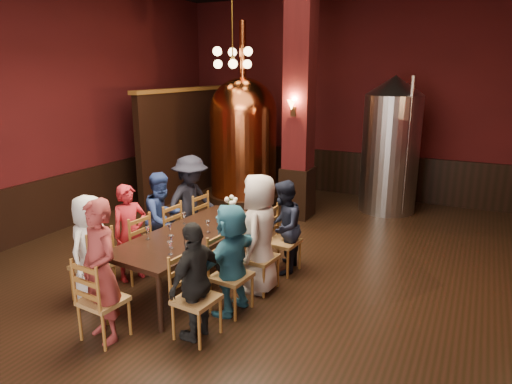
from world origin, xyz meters
The scene contains 39 objects.
room centered at (0.00, 0.00, 2.25)m, with size 10.00×10.02×4.50m.
wainscot_back centered at (0.00, 4.96, 0.50)m, with size 7.90×0.08×1.00m, color black.
wainscot_left centered at (-3.96, 0.00, 0.50)m, with size 0.08×9.90×1.00m, color black.
column centered at (-0.30, 2.80, 2.25)m, with size 0.58×0.58×4.50m, color #440E10.
partition centered at (-3.20, 3.20, 1.20)m, with size 0.22×3.50×2.40m, color black.
pendant_cluster centered at (-1.80, 2.90, 3.10)m, with size 0.90×0.90×1.70m, color #A57226, non-canonical shape.
sconce_column centered at (-0.30, 2.50, 2.20)m, with size 0.20×0.20×0.36m, color black, non-canonical shape.
dining_table centered at (-0.46, -0.65, 0.69)m, with size 1.20×2.48×0.75m.
chair_0 centered at (-1.39, -1.57, 0.46)m, with size 0.46×0.46×0.92m, color #905B24, non-canonical shape.
person_0 centered at (-1.39, -1.57, 0.69)m, with size 0.68×0.44×1.39m, color white.
chair_1 centered at (-1.33, -0.91, 0.46)m, with size 0.46×0.46×0.92m, color #905B24, non-canonical shape.
person_1 centered at (-1.33, -0.91, 0.69)m, with size 0.50×0.33×1.37m, color #A51C26.
chair_2 centered at (-1.27, -0.25, 0.46)m, with size 0.46×0.46×0.92m, color #905B24, non-canonical shape.
person_2 centered at (-1.27, -0.25, 0.71)m, with size 0.69×0.34×1.42m, color navy.
chair_3 centered at (-1.22, 0.42, 0.46)m, with size 0.46×0.46×0.92m, color #905B24, non-canonical shape.
person_3 centered at (-1.22, 0.42, 0.78)m, with size 1.01×0.58×1.56m, color black.
chair_4 centered at (0.30, -1.72, 0.46)m, with size 0.46×0.46×0.92m, color #905B24, non-canonical shape.
person_4 centered at (0.30, -1.72, 0.67)m, with size 0.79×0.33×1.34m, color black.
chair_5 centered at (0.36, -1.05, 0.46)m, with size 0.46×0.46×0.92m, color #905B24, non-canonical shape.
person_5 centered at (0.36, -1.05, 0.69)m, with size 1.27×0.40×1.37m, color teal.
chair_6 centered at (0.42, -0.40, 0.46)m, with size 0.46×0.46×0.92m, color #905B24, non-canonical shape.
person_6 centered at (0.42, -0.40, 0.80)m, with size 0.78×0.51×1.59m, color beige.
chair_7 centered at (0.48, 0.27, 0.46)m, with size 0.46×0.46×0.92m, color #905B24, non-canonical shape.
person_7 centered at (0.48, 0.27, 0.68)m, with size 0.66×0.33×1.37m, color black.
chair_8 centered at (-0.59, -2.20, 0.46)m, with size 0.46×0.46×0.92m, color #905B24, non-canonical shape.
person_8 centered at (-0.59, -2.20, 0.80)m, with size 0.58×0.38×1.59m, color maroon.
copper_kettle centered at (-1.79, 3.32, 1.40)m, with size 1.63×1.63×3.85m.
steel_vessel centered at (1.24, 4.01, 1.38)m, with size 1.42×1.42×2.77m.
rose_vase centered at (-0.33, 0.16, 0.97)m, with size 0.20×0.20×0.33m.
wine_glass_0 centered at (-0.26, -1.41, 0.83)m, with size 0.07×0.07×0.17m, color white, non-canonical shape.
wine_glass_1 centered at (-0.11, -0.21, 0.83)m, with size 0.07×0.07×0.17m, color white, non-canonical shape.
wine_glass_2 centered at (-0.35, -0.13, 0.83)m, with size 0.07×0.07×0.17m, color white, non-canonical shape.
wine_glass_3 centered at (-0.27, -0.09, 0.83)m, with size 0.07×0.07×0.17m, color white, non-canonical shape.
wine_glass_4 centered at (-0.27, -0.56, 0.83)m, with size 0.07×0.07×0.17m, color white, non-canonical shape.
wine_glass_5 centered at (-0.83, -1.13, 0.83)m, with size 0.07×0.07×0.17m, color white, non-canonical shape.
wine_glass_6 centered at (-0.37, -1.24, 0.83)m, with size 0.07×0.07×0.17m, color white, non-canonical shape.
wine_glass_7 centered at (-0.39, -0.07, 0.83)m, with size 0.07×0.07×0.17m, color white, non-canonical shape.
wine_glass_8 centered at (-0.76, -0.42, 0.83)m, with size 0.07×0.07×0.17m, color white, non-canonical shape.
wine_glass_9 centered at (-0.64, -0.92, 0.83)m, with size 0.07×0.07×0.17m, color white, non-canonical shape.
Camera 1 is at (2.89, -5.46, 2.88)m, focal length 32.00 mm.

